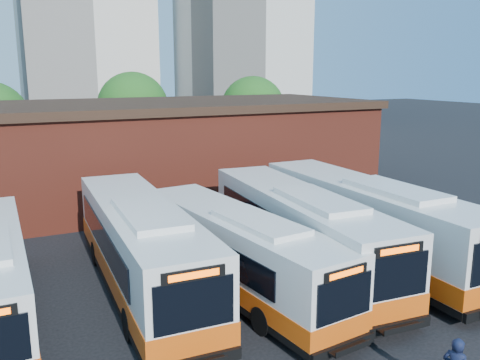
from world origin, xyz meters
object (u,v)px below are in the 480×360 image
bus_mideast (299,234)px  bus_east (367,224)px  bus_west (141,250)px  bus_midwest (238,255)px

bus_mideast → bus_east: size_ratio=0.97×
bus_mideast → bus_east: bearing=-1.3°
bus_west → bus_midwest: size_ratio=1.10×
bus_west → bus_east: bearing=-5.0°
bus_west → bus_mideast: bus_west is taller
bus_mideast → bus_east: 3.41m
bus_mideast → bus_midwest: bearing=-161.8°
bus_west → bus_midwest: (3.28, -1.76, -0.16)m
bus_midwest → bus_mideast: (3.26, 0.80, 0.15)m
bus_midwest → bus_mideast: size_ratio=0.91×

